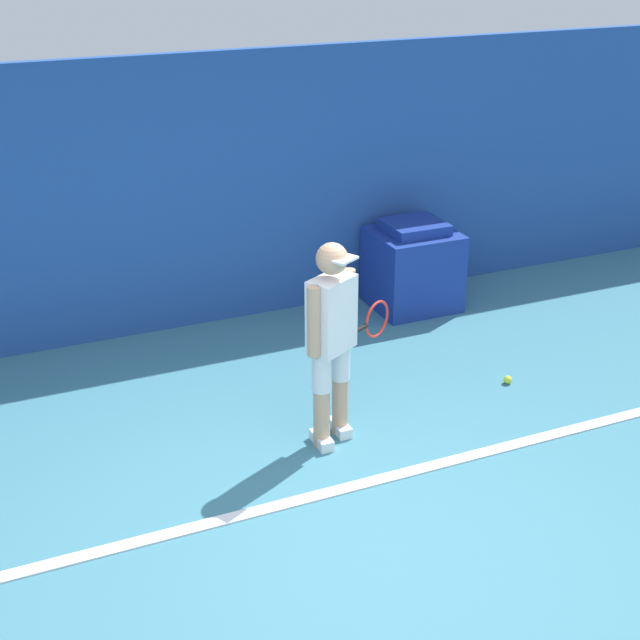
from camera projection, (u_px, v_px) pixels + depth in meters
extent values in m
plane|color=teal|center=(355.00, 549.00, 5.40)|extent=(24.00, 24.00, 0.00)
cube|color=#234C99|center=(184.00, 196.00, 7.86)|extent=(24.00, 0.10, 2.46)
cube|color=white|center=(317.00, 496.00, 5.88)|extent=(21.60, 0.10, 0.01)
cylinder|color=tan|center=(322.00, 418.00, 6.36)|extent=(0.12, 0.12, 0.45)
cylinder|color=white|center=(322.00, 373.00, 6.21)|extent=(0.14, 0.14, 0.28)
cube|color=white|center=(322.00, 440.00, 6.44)|extent=(0.10, 0.24, 0.08)
cylinder|color=tan|center=(340.00, 406.00, 6.52)|extent=(0.12, 0.12, 0.45)
cylinder|color=white|center=(341.00, 361.00, 6.37)|extent=(0.14, 0.14, 0.28)
cube|color=white|center=(340.00, 427.00, 6.60)|extent=(0.10, 0.24, 0.08)
cube|color=white|center=(332.00, 314.00, 6.12)|extent=(0.39, 0.34, 0.54)
sphere|color=tan|center=(332.00, 259.00, 5.95)|extent=(0.22, 0.22, 0.22)
cube|color=white|center=(344.00, 259.00, 5.88)|extent=(0.22, 0.19, 0.02)
cylinder|color=tan|center=(314.00, 322.00, 5.97)|extent=(0.09, 0.09, 0.51)
cylinder|color=tan|center=(349.00, 303.00, 6.25)|extent=(0.09, 0.09, 0.51)
cylinder|color=black|center=(357.00, 330.00, 6.44)|extent=(0.21, 0.14, 0.03)
torus|color=red|center=(377.00, 319.00, 6.62)|extent=(0.27, 0.16, 0.29)
sphere|color=#D1E533|center=(508.00, 380.00, 7.28)|extent=(0.07, 0.07, 0.07)
cube|color=navy|center=(412.00, 269.00, 8.58)|extent=(0.78, 0.72, 0.76)
cube|color=navy|center=(414.00, 227.00, 8.40)|extent=(0.54, 0.51, 0.10)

